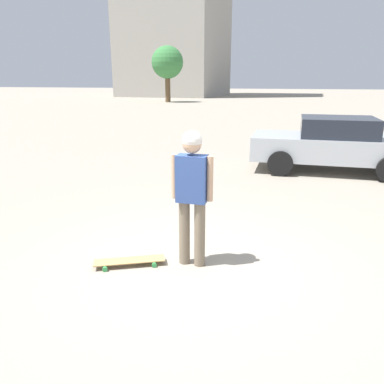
% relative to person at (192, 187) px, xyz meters
% --- Properties ---
extents(ground_plane, '(220.00, 220.00, 0.00)m').
position_rel_person_xyz_m(ground_plane, '(0.00, 0.00, -1.03)').
color(ground_plane, gray).
extents(person, '(0.52, 0.24, 1.72)m').
position_rel_person_xyz_m(person, '(0.00, 0.00, 0.00)').
color(person, '#7A6B56').
rests_on(person, ground_plane).
extents(skateboard, '(0.88, 0.60, 0.07)m').
position_rel_person_xyz_m(skateboard, '(-0.74, -0.30, -0.97)').
color(skateboard, tan).
rests_on(skateboard, ground_plane).
extents(car_parked_near, '(4.10, 2.15, 1.39)m').
position_rel_person_xyz_m(car_parked_near, '(1.82, 6.08, -0.31)').
color(car_parked_near, '#ADB2B7').
rests_on(car_parked_near, ground_plane).
extents(tree_distant, '(3.42, 3.42, 5.88)m').
position_rel_person_xyz_m(tree_distant, '(-14.43, 35.28, 3.08)').
color(tree_distant, brown).
rests_on(tree_distant, ground_plane).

